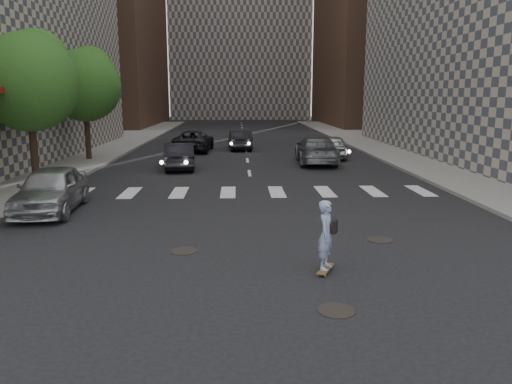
% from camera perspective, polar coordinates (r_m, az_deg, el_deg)
% --- Properties ---
extents(ground, '(160.00, 160.00, 0.00)m').
position_cam_1_polar(ground, '(11.77, 0.97, -8.47)').
color(ground, black).
rests_on(ground, ground).
extents(sidewalk_left, '(13.00, 80.00, 0.15)m').
position_cam_1_polar(sidewalk_left, '(34.26, -26.12, 3.49)').
color(sidewalk_left, gray).
rests_on(sidewalk_left, ground).
extents(sidewalk_right, '(13.00, 80.00, 0.15)m').
position_cam_1_polar(sidewalk_right, '(34.77, 23.67, 3.78)').
color(sidewalk_right, gray).
rests_on(sidewalk_right, ground).
extents(tree_b, '(4.20, 4.20, 6.60)m').
position_cam_1_polar(tree_b, '(23.92, -24.41, 11.82)').
color(tree_b, '#382619').
rests_on(tree_b, sidewalk_left).
extents(tree_c, '(4.20, 4.20, 6.60)m').
position_cam_1_polar(tree_c, '(31.49, -18.89, 11.80)').
color(tree_c, '#382619').
rests_on(tree_c, sidewalk_left).
extents(manhole_a, '(0.70, 0.70, 0.02)m').
position_cam_1_polar(manhole_a, '(9.61, 9.17, -13.22)').
color(manhole_a, black).
rests_on(manhole_a, ground).
extents(manhole_b, '(0.70, 0.70, 0.02)m').
position_cam_1_polar(manhole_b, '(12.96, -8.25, -6.68)').
color(manhole_b, black).
rests_on(manhole_b, ground).
extents(manhole_c, '(0.70, 0.70, 0.02)m').
position_cam_1_polar(manhole_c, '(14.21, 13.98, -5.32)').
color(manhole_c, black).
rests_on(manhole_c, ground).
extents(skateboarder, '(0.58, 0.84, 1.65)m').
position_cam_1_polar(skateboarder, '(11.25, 8.07, -4.89)').
color(skateboarder, brown).
rests_on(skateboarder, ground).
extents(silver_sedan, '(2.12, 4.65, 1.55)m').
position_cam_1_polar(silver_sedan, '(18.33, -22.38, 0.29)').
color(silver_sedan, '#A9ABB0').
rests_on(silver_sedan, ground).
extents(traffic_car_a, '(2.03, 4.44, 1.41)m').
position_cam_1_polar(traffic_car_a, '(27.08, -8.81, 4.10)').
color(traffic_car_a, black).
rests_on(traffic_car_a, ground).
extents(traffic_car_b, '(2.49, 5.57, 1.59)m').
position_cam_1_polar(traffic_car_b, '(29.10, 6.91, 4.81)').
color(traffic_car_b, '#575B5F').
rests_on(traffic_car_b, ground).
extents(traffic_car_c, '(2.73, 5.37, 1.45)m').
position_cam_1_polar(traffic_car_c, '(35.45, -7.14, 5.81)').
color(traffic_car_c, black).
rests_on(traffic_car_c, ground).
extents(traffic_car_d, '(2.19, 4.43, 1.45)m').
position_cam_1_polar(traffic_car_d, '(31.81, 8.68, 5.17)').
color(traffic_car_d, '#B2B5BA').
rests_on(traffic_car_d, ground).
extents(traffic_car_e, '(1.79, 4.40, 1.42)m').
position_cam_1_polar(traffic_car_e, '(36.35, -1.85, 5.99)').
color(traffic_car_e, black).
rests_on(traffic_car_e, ground).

